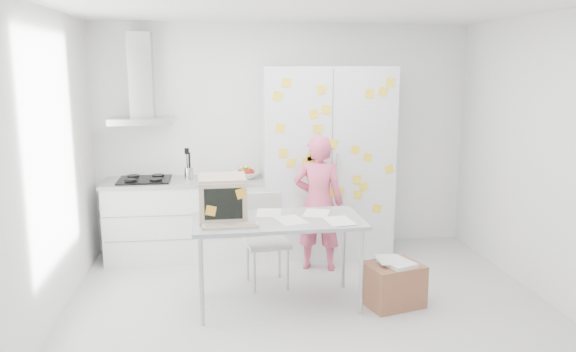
{
  "coord_description": "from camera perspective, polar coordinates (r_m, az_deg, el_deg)",
  "views": [
    {
      "loc": [
        -0.85,
        -4.72,
        2.2
      ],
      "look_at": [
        -0.12,
        0.76,
        1.12
      ],
      "focal_mm": 35.0,
      "sensor_mm": 36.0,
      "label": 1
    }
  ],
  "objects": [
    {
      "name": "floor",
      "position": [
        5.28,
        2.48,
        -13.68
      ],
      "size": [
        4.5,
        4.0,
        0.02
      ],
      "primitive_type": "cube",
      "color": "silver",
      "rests_on": "ground"
    },
    {
      "name": "walls",
      "position": [
        5.57,
        1.31,
        2.3
      ],
      "size": [
        4.52,
        4.01,
        2.7
      ],
      "color": "white",
      "rests_on": "ground"
    },
    {
      "name": "ceiling",
      "position": [
        4.82,
        2.76,
        17.03
      ],
      "size": [
        4.5,
        4.0,
        0.02
      ],
      "primitive_type": "cube",
      "color": "white",
      "rests_on": "walls"
    },
    {
      "name": "counter_run",
      "position": [
        6.66,
        -10.31,
        -4.15
      ],
      "size": [
        1.84,
        0.63,
        1.28
      ],
      "color": "white",
      "rests_on": "ground"
    },
    {
      "name": "range_hood",
      "position": [
        6.61,
        -14.67,
        8.63
      ],
      "size": [
        0.7,
        0.48,
        1.01
      ],
      "color": "silver",
      "rests_on": "walls"
    },
    {
      "name": "tall_cabinet",
      "position": [
        6.61,
        3.89,
        1.48
      ],
      "size": [
        1.5,
        0.68,
        2.2
      ],
      "color": "silver",
      "rests_on": "ground"
    },
    {
      "name": "person",
      "position": [
        6.1,
        3.11,
        -2.74
      ],
      "size": [
        0.62,
        0.5,
        1.49
      ],
      "primitive_type": "imported",
      "rotation": [
        0.0,
        0.0,
        2.84
      ],
      "color": "#DD5677",
      "rests_on": "ground"
    },
    {
      "name": "desk",
      "position": [
        5.11,
        -4.6,
        -3.31
      ],
      "size": [
        1.56,
        0.81,
        1.23
      ],
      "rotation": [
        0.0,
        0.0,
        0.02
      ],
      "color": "#969DA0",
      "rests_on": "ground"
    },
    {
      "name": "chair",
      "position": [
        5.75,
        -2.31,
        -5.87
      ],
      "size": [
        0.47,
        0.47,
        0.93
      ],
      "rotation": [
        0.0,
        0.0,
        0.13
      ],
      "color": "#B8B9B6",
      "rests_on": "ground"
    },
    {
      "name": "cardboard_box",
      "position": [
        5.41,
        10.64,
        -10.71
      ],
      "size": [
        0.59,
        0.52,
        0.44
      ],
      "rotation": [
        0.0,
        0.0,
        0.27
      ],
      "color": "#905A3E",
      "rests_on": "ground"
    }
  ]
}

